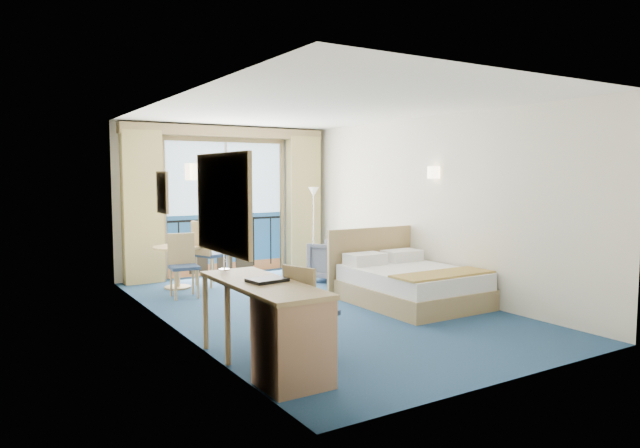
# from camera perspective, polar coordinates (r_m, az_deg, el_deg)

# --- Properties ---
(floor) EXTENTS (6.50, 6.50, 0.00)m
(floor) POSITION_cam_1_polar(r_m,az_deg,el_deg) (7.89, -0.20, -8.37)
(floor) COLOR navy
(floor) RESTS_ON ground
(room_walls) EXTENTS (4.04, 6.54, 2.72)m
(room_walls) POSITION_cam_1_polar(r_m,az_deg,el_deg) (7.67, -0.21, 4.65)
(room_walls) COLOR #EDE7CD
(room_walls) RESTS_ON ground
(balcony_door) EXTENTS (2.36, 0.03, 2.52)m
(balcony_door) POSITION_cam_1_polar(r_m,az_deg,el_deg) (10.57, -9.40, 1.23)
(balcony_door) COLOR navy
(balcony_door) RESTS_ON room_walls
(curtain_left) EXTENTS (0.65, 0.22, 2.55)m
(curtain_left) POSITION_cam_1_polar(r_m,az_deg,el_deg) (9.94, -17.33, 1.61)
(curtain_left) COLOR tan
(curtain_left) RESTS_ON room_walls
(curtain_right) EXTENTS (0.65, 0.22, 2.55)m
(curtain_right) POSITION_cam_1_polar(r_m,az_deg,el_deg) (11.12, -1.67, 2.17)
(curtain_right) COLOR tan
(curtain_right) RESTS_ON room_walls
(pelmet) EXTENTS (3.80, 0.25, 0.18)m
(pelmet) POSITION_cam_1_polar(r_m,az_deg,el_deg) (10.47, -9.22, 9.08)
(pelmet) COLOR #9F8556
(pelmet) RESTS_ON room_walls
(mirror) EXTENTS (0.05, 1.25, 0.95)m
(mirror) POSITION_cam_1_polar(r_m,az_deg,el_deg) (5.45, -9.69, 2.05)
(mirror) COLOR #9F8556
(mirror) RESTS_ON room_walls
(wall_print) EXTENTS (0.04, 0.42, 0.52)m
(wall_print) POSITION_cam_1_polar(r_m,az_deg,el_deg) (7.29, -15.47, 3.06)
(wall_print) COLOR #9F8556
(wall_print) RESTS_ON room_walls
(sconce_left) EXTENTS (0.18, 0.18, 0.18)m
(sconce_left) POSITION_cam_1_polar(r_m,az_deg,el_deg) (6.29, -12.56, 5.12)
(sconce_left) COLOR beige
(sconce_left) RESTS_ON room_walls
(sconce_right) EXTENTS (0.18, 0.18, 0.18)m
(sconce_right) POSITION_cam_1_polar(r_m,az_deg,el_deg) (8.73, 11.28, 5.08)
(sconce_right) COLOR beige
(sconce_right) RESTS_ON room_walls
(bed) EXTENTS (1.60, 1.90, 1.01)m
(bed) POSITION_cam_1_polar(r_m,az_deg,el_deg) (8.21, 8.89, -5.89)
(bed) COLOR #9F8556
(bed) RESTS_ON ground
(nightstand) EXTENTS (0.38, 0.36, 0.50)m
(nightstand) POSITION_cam_1_polar(r_m,az_deg,el_deg) (9.48, 6.55, -4.60)
(nightstand) COLOR tan
(nightstand) RESTS_ON ground
(phone) EXTENTS (0.21, 0.17, 0.09)m
(phone) POSITION_cam_1_polar(r_m,az_deg,el_deg) (9.40, 6.64, -2.88)
(phone) COLOR silver
(phone) RESTS_ON nightstand
(armchair) EXTENTS (1.02, 1.03, 0.69)m
(armchair) POSITION_cam_1_polar(r_m,az_deg,el_deg) (9.81, 1.52, -3.69)
(armchair) COLOR #4D515D
(armchair) RESTS_ON ground
(floor_lamp) EXTENTS (0.22, 0.22, 1.58)m
(floor_lamp) POSITION_cam_1_polar(r_m,az_deg,el_deg) (10.86, -0.65, 1.69)
(floor_lamp) COLOR silver
(floor_lamp) RESTS_ON ground
(desk) EXTENTS (0.60, 1.74, 0.81)m
(desk) POSITION_cam_1_polar(r_m,az_deg,el_deg) (5.09, -3.41, -10.66)
(desk) COLOR #9F8556
(desk) RESTS_ON ground
(desk_chair) EXTENTS (0.52, 0.51, 0.94)m
(desk_chair) POSITION_cam_1_polar(r_m,az_deg,el_deg) (5.63, -1.35, -8.28)
(desk_chair) COLOR #21314E
(desk_chair) RESTS_ON ground
(folder) EXTENTS (0.37, 0.30, 0.03)m
(folder) POSITION_cam_1_polar(r_m,az_deg,el_deg) (5.42, -5.31, -5.59)
(folder) COLOR black
(folder) RESTS_ON desk
(desk_lamp) EXTENTS (0.11, 0.11, 0.42)m
(desk_lamp) POSITION_cam_1_polar(r_m,az_deg,el_deg) (5.93, -9.59, -1.81)
(desk_lamp) COLOR silver
(desk_lamp) RESTS_ON desk
(round_table) EXTENTS (0.75, 0.75, 0.68)m
(round_table) POSITION_cam_1_polar(r_m,az_deg,el_deg) (9.41, -14.10, -3.15)
(round_table) COLOR #9F8556
(round_table) RESTS_ON ground
(table_chair_a) EXTENTS (0.59, 0.59, 1.07)m
(table_chair_a) POSITION_cam_1_polar(r_m,az_deg,el_deg) (9.47, -11.19, -2.52)
(table_chair_a) COLOR #21314E
(table_chair_a) RESTS_ON ground
(table_chair_b) EXTENTS (0.45, 0.46, 0.94)m
(table_chair_b) POSITION_cam_1_polar(r_m,az_deg,el_deg) (8.75, -13.55, -3.64)
(table_chair_b) COLOR #21314E
(table_chair_b) RESTS_ON ground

